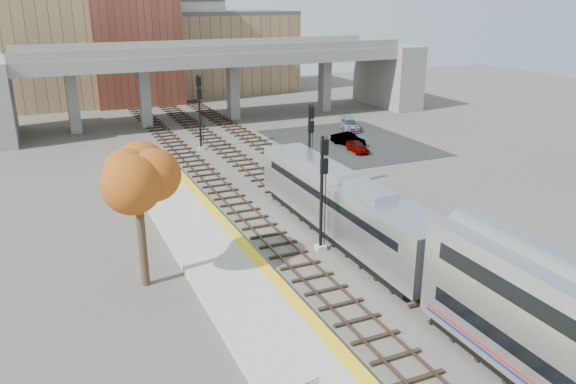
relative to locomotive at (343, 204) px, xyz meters
name	(u,v)px	position (x,y,z in m)	size (l,w,h in m)	color
ground	(384,285)	(-1.00, -6.41, -2.28)	(160.00, 160.00, 0.00)	#47423D
platform	(259,311)	(-8.25, -6.41, -2.10)	(4.50, 60.00, 0.35)	#9E9E99
yellow_strip	(294,300)	(-6.35, -6.41, -1.92)	(0.70, 60.00, 0.01)	yellow
tracks	(300,206)	(-0.07, 6.09, -2.20)	(10.70, 95.00, 0.25)	black
overpass	(216,73)	(3.92, 38.59, 3.53)	(54.00, 12.00, 9.50)	slate
buildings_far	(150,44)	(0.26, 60.16, 5.60)	(43.00, 21.00, 20.60)	#9B805A
parking_lot	(349,142)	(13.00, 21.59, -2.26)	(14.00, 18.00, 0.04)	black
locomotive	(343,204)	(0.00, 0.00, 0.00)	(3.02, 19.05, 4.10)	#A8AAB2
signal_mast_near	(322,195)	(-2.10, -1.13, 1.26)	(0.60, 0.64, 7.11)	#9E9E99
signal_mast_mid	(310,150)	(2.00, 8.80, 1.19)	(0.60, 0.64, 7.00)	#9E9E99
signal_mast_far	(200,112)	(-2.10, 25.13, 1.53)	(0.60, 0.64, 7.50)	#9E9E99
tree	(137,181)	(-12.66, -1.13, 3.56)	(3.60, 3.60, 7.87)	#382619
car_a	(357,147)	(11.74, 17.73, -1.68)	(1.33, 3.30, 1.12)	#99999E
car_b	(348,139)	(12.27, 20.47, -1.61)	(1.33, 3.80, 1.25)	#99999E
car_c	(350,125)	(16.02, 26.61, -1.61)	(1.77, 4.35, 1.26)	#99999E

